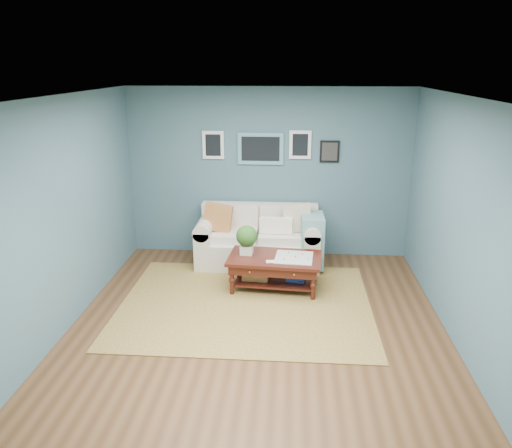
{
  "coord_description": "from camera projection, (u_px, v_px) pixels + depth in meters",
  "views": [
    {
      "loc": [
        0.38,
        -5.33,
        3.03
      ],
      "look_at": [
        -0.09,
        1.0,
        0.98
      ],
      "focal_mm": 35.0,
      "sensor_mm": 36.0,
      "label": 1
    }
  ],
  "objects": [
    {
      "name": "area_rug",
      "position": [
        246.0,
        304.0,
        6.58
      ],
      "size": [
        3.27,
        2.61,
        0.01
      ],
      "primitive_type": "cube",
      "color": "brown",
      "rests_on": "ground"
    },
    {
      "name": "room_shell",
      "position": [
        258.0,
        218.0,
        5.65
      ],
      "size": [
        5.0,
        5.02,
        2.7
      ],
      "color": "brown",
      "rests_on": "ground"
    },
    {
      "name": "loveseat",
      "position": [
        264.0,
        239.0,
        7.82
      ],
      "size": [
        1.95,
        0.89,
        1.0
      ],
      "color": "beige",
      "rests_on": "ground"
    },
    {
      "name": "coffee_table",
      "position": [
        270.0,
        262.0,
        6.94
      ],
      "size": [
        1.33,
        0.84,
        0.89
      ],
      "rotation": [
        0.0,
        0.0,
        -0.08
      ],
      "color": "#39150A",
      "rests_on": "ground"
    }
  ]
}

